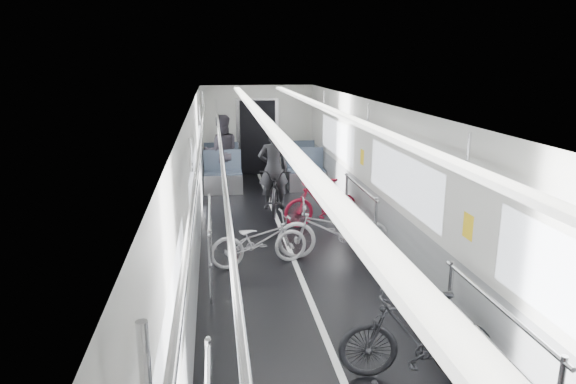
{
  "coord_description": "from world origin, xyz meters",
  "views": [
    {
      "loc": [
        -1.18,
        -6.86,
        3.08
      ],
      "look_at": [
        0.0,
        1.23,
        0.95
      ],
      "focal_mm": 32.0,
      "sensor_mm": 36.0,
      "label": 1
    }
  ],
  "objects_px": {
    "bike_right_near": "(416,335)",
    "bike_right_mid": "(334,230)",
    "person_seated": "(222,152)",
    "person_standing": "(273,168)",
    "bike_right_far": "(321,203)",
    "bike_left_far": "(259,240)",
    "bike_aisle": "(277,188)"
  },
  "relations": [
    {
      "from": "bike_right_mid",
      "to": "bike_aisle",
      "type": "xyz_separation_m",
      "value": [
        -0.56,
        2.83,
        -0.0
      ]
    },
    {
      "from": "bike_aisle",
      "to": "person_seated",
      "type": "height_order",
      "value": "person_seated"
    },
    {
      "from": "person_seated",
      "to": "bike_right_near",
      "type": "bearing_deg",
      "value": 96.29
    },
    {
      "from": "bike_right_mid",
      "to": "bike_right_far",
      "type": "relative_size",
      "value": 1.2
    },
    {
      "from": "bike_left_far",
      "to": "bike_aisle",
      "type": "relative_size",
      "value": 0.86
    },
    {
      "from": "bike_left_far",
      "to": "person_standing",
      "type": "distance_m",
      "value": 3.12
    },
    {
      "from": "bike_right_far",
      "to": "person_standing",
      "type": "distance_m",
      "value": 1.54
    },
    {
      "from": "bike_right_mid",
      "to": "person_seated",
      "type": "distance_m",
      "value": 5.14
    },
    {
      "from": "bike_left_far",
      "to": "bike_right_far",
      "type": "height_order",
      "value": "bike_right_far"
    },
    {
      "from": "bike_right_far",
      "to": "person_seated",
      "type": "xyz_separation_m",
      "value": [
        -1.79,
        3.19,
        0.45
      ]
    },
    {
      "from": "bike_left_far",
      "to": "bike_right_mid",
      "type": "bearing_deg",
      "value": -95.92
    },
    {
      "from": "bike_right_near",
      "to": "person_standing",
      "type": "relative_size",
      "value": 0.88
    },
    {
      "from": "bike_right_near",
      "to": "bike_right_far",
      "type": "bearing_deg",
      "value": -173.2
    },
    {
      "from": "bike_left_far",
      "to": "bike_right_mid",
      "type": "height_order",
      "value": "bike_right_mid"
    },
    {
      "from": "bike_right_far",
      "to": "bike_right_mid",
      "type": "bearing_deg",
      "value": -16.48
    },
    {
      "from": "bike_right_near",
      "to": "bike_right_mid",
      "type": "distance_m",
      "value": 3.18
    },
    {
      "from": "bike_left_far",
      "to": "bike_aisle",
      "type": "bearing_deg",
      "value": -22.91
    },
    {
      "from": "bike_right_near",
      "to": "bike_right_mid",
      "type": "bearing_deg",
      "value": -171.04
    },
    {
      "from": "bike_left_far",
      "to": "bike_right_far",
      "type": "relative_size",
      "value": 1.02
    },
    {
      "from": "bike_left_far",
      "to": "bike_right_mid",
      "type": "distance_m",
      "value": 1.2
    },
    {
      "from": "bike_right_far",
      "to": "person_standing",
      "type": "height_order",
      "value": "person_standing"
    },
    {
      "from": "person_standing",
      "to": "bike_right_mid",
      "type": "bearing_deg",
      "value": 102.28
    },
    {
      "from": "bike_left_far",
      "to": "bike_right_near",
      "type": "relative_size",
      "value": 1.0
    },
    {
      "from": "bike_right_mid",
      "to": "person_standing",
      "type": "height_order",
      "value": "person_standing"
    },
    {
      "from": "bike_right_mid",
      "to": "person_standing",
      "type": "bearing_deg",
      "value": -161.39
    },
    {
      "from": "bike_right_far",
      "to": "bike_aisle",
      "type": "relative_size",
      "value": 0.84
    },
    {
      "from": "person_seated",
      "to": "bike_right_mid",
      "type": "bearing_deg",
      "value": 102.93
    },
    {
      "from": "bike_right_mid",
      "to": "person_standing",
      "type": "relative_size",
      "value": 1.03
    },
    {
      "from": "person_standing",
      "to": "bike_right_near",
      "type": "bearing_deg",
      "value": 96.85
    },
    {
      "from": "bike_left_far",
      "to": "person_standing",
      "type": "relative_size",
      "value": 0.88
    },
    {
      "from": "bike_right_far",
      "to": "person_standing",
      "type": "relative_size",
      "value": 0.86
    },
    {
      "from": "bike_right_near",
      "to": "person_seated",
      "type": "xyz_separation_m",
      "value": [
        -1.72,
        8.04,
        0.44
      ]
    }
  ]
}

